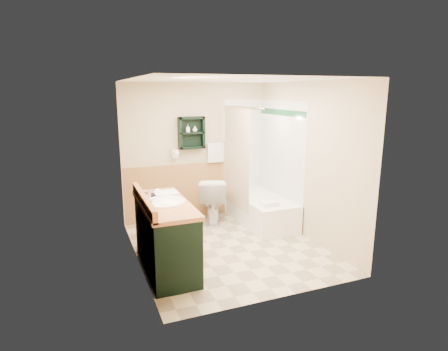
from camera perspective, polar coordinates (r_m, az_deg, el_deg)
floor at (r=5.63m, az=0.57°, el=-10.83°), size 3.00×3.00×0.00m
back_wall at (r=6.67m, az=-4.38°, el=3.65°), size 2.60×0.04×2.40m
left_wall at (r=4.93m, az=-13.75°, el=0.06°), size 0.04×3.00×2.40m
right_wall at (r=5.88m, az=12.59°, el=2.16°), size 0.04×3.00×2.40m
ceiling at (r=5.16m, az=0.63°, el=14.63°), size 2.60×3.00×0.04m
wainscot_left at (r=5.13m, az=-12.95°, el=-7.56°), size 2.98×2.98×1.00m
wainscot_back at (r=6.78m, az=-4.19°, el=-2.24°), size 2.58×2.58×1.00m
mirror_frame at (r=4.34m, az=-12.26°, el=2.50°), size 1.30×1.30×1.00m
mirror_glass at (r=4.34m, az=-12.19°, el=2.50°), size 1.20×1.20×0.90m
tile_right at (r=6.51m, az=8.54°, el=1.98°), size 1.50×1.50×2.10m
tile_back at (r=7.03m, az=3.76°, el=2.88°), size 0.95×0.95×2.10m
tile_accent at (r=6.41m, az=8.71°, el=9.47°), size 1.50×1.50×0.10m
wall_shelf at (r=6.49m, az=-4.97°, el=6.50°), size 0.45×0.15×0.55m
hair_dryer at (r=6.48m, az=-7.52°, el=3.31°), size 0.10×0.24×0.18m
towel_bar at (r=6.70m, az=-1.35°, el=5.02°), size 0.40×0.06×0.40m
curtain_rod at (r=6.06m, az=2.59°, el=10.37°), size 0.03×1.60×0.03m
shower_curtain at (r=6.31m, az=1.86°, el=2.70°), size 1.05×1.05×1.70m
vanity at (r=4.88m, az=-8.87°, el=-9.12°), size 0.59×1.41×0.89m
bathtub at (r=6.54m, az=5.63°, el=-5.26°), size 0.71×1.50×0.47m
toilet at (r=6.50m, az=-1.75°, el=-3.80°), size 0.70×0.92×0.80m
counter_towel at (r=5.06m, az=-8.82°, el=-2.72°), size 0.30×0.24×0.04m
vanity_book at (r=5.05m, az=-11.94°, el=-1.88°), size 0.16×0.05×0.21m
tub_towel at (r=6.00m, az=6.90°, el=-4.26°), size 0.25×0.21×0.07m
soap_bottle_a at (r=6.46m, az=-5.53°, el=6.86°), size 0.07×0.13×0.06m
soap_bottle_b at (r=6.49m, az=-4.45°, el=7.01°), size 0.09×0.11×0.08m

